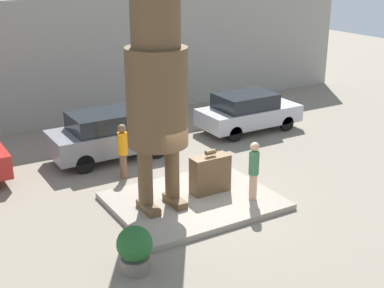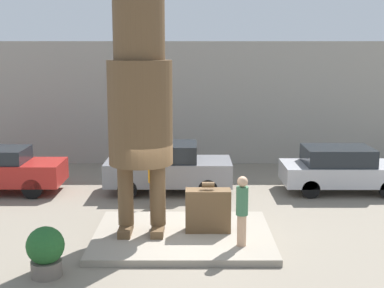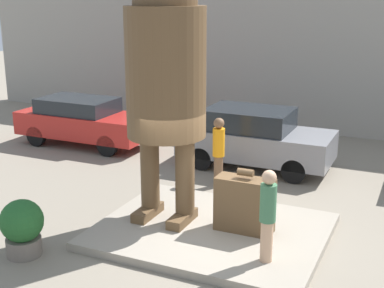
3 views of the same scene
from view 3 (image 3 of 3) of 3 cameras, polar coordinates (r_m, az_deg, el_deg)
ground_plane at (r=11.23m, az=2.09°, el=-9.66°), size 60.00×60.00×0.00m
pedestal at (r=11.19m, az=2.10°, el=-9.27°), size 4.57×3.65×0.17m
building_backdrop at (r=19.36m, az=13.12°, el=8.78°), size 28.00×0.60×5.16m
statue_figure at (r=10.72m, az=-2.84°, el=9.60°), size 1.62×1.62×5.99m
giant_suitcase at (r=10.85m, az=5.64°, el=-6.43°), size 1.17×0.48×1.32m
tourist at (r=9.57m, az=8.08°, el=-7.22°), size 0.29×0.29×1.72m
parked_car_red at (r=17.75m, az=-11.56°, el=2.50°), size 4.40×1.72×1.54m
parked_car_grey at (r=15.22m, az=6.65°, el=0.71°), size 4.26×1.87×1.69m
planter_pot at (r=10.68m, az=-17.66°, el=-8.38°), size 0.82×0.82×1.11m
worker_hivis at (r=13.60m, az=2.85°, el=-0.57°), size 0.31×0.31×1.81m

